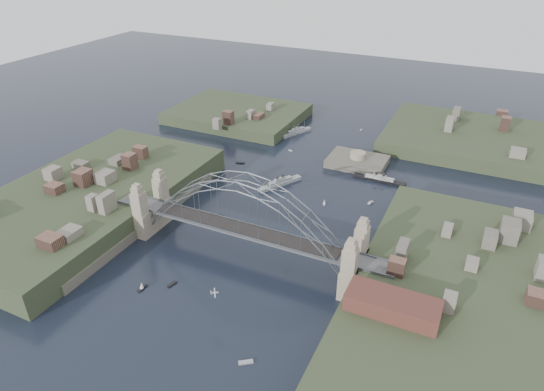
{
  "coord_description": "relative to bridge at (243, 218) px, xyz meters",
  "views": [
    {
      "loc": [
        53.7,
        -94.88,
        80.86
      ],
      "look_at": [
        0.0,
        18.0,
        10.0
      ],
      "focal_mm": 31.33,
      "sensor_mm": 36.0,
      "label": 1
    }
  ],
  "objects": [
    {
      "name": "ground",
      "position": [
        0.0,
        0.0,
        -12.32
      ],
      "size": [
        500.0,
        500.0,
        0.0
      ],
      "primitive_type": "plane",
      "color": "black",
      "rests_on": "ground"
    },
    {
      "name": "finger_pier",
      "position": [
        39.0,
        -28.0,
        -11.62
      ],
      "size": [
        4.0,
        22.0,
        1.4
      ],
      "primitive_type": "cube",
      "color": "#535355",
      "rests_on": "ground"
    },
    {
      "name": "small_boat_d",
      "position": [
        24.68,
        43.43,
        -12.04
      ],
      "size": [
        1.68,
        2.5,
        1.43
      ],
      "color": "#BABAB5",
      "rests_on": "ground"
    },
    {
      "name": "small_boat_f",
      "position": [
        -5.37,
        48.28,
        -12.02
      ],
      "size": [
        1.46,
        1.13,
        1.43
      ],
      "color": "#BABAB5",
      "rests_on": "ground"
    },
    {
      "name": "naval_cruiser_far",
      "position": [
        -21.93,
        89.32,
        -11.46
      ],
      "size": [
        9.12,
        15.86,
        5.56
      ],
      "color": "#9BA0A3",
      "rests_on": "ground"
    },
    {
      "name": "shore_east",
      "position": [
        57.32,
        0.0,
        -10.35
      ],
      "size": [
        50.5,
        90.0,
        12.0
      ],
      "color": "#303C23",
      "rests_on": "ground"
    },
    {
      "name": "small_boat_e",
      "position": [
        -29.89,
        51.89,
        -12.17
      ],
      "size": [
        3.57,
        2.05,
        0.45
      ],
      "color": "#BABAB5",
      "rests_on": "ground"
    },
    {
      "name": "small_boat_c",
      "position": [
        -10.8,
        -19.74,
        -12.17
      ],
      "size": [
        1.51,
        2.86,
        0.45
      ],
      "color": "#BABAB5",
      "rests_on": "ground"
    },
    {
      "name": "small_boat_k",
      "position": [
        3.29,
        106.12,
        -12.17
      ],
      "size": [
        0.82,
        1.77,
        0.45
      ],
      "color": "#BABAB5",
      "rests_on": "ground"
    },
    {
      "name": "small_boat_i",
      "position": [
        29.55,
        12.47,
        -12.17
      ],
      "size": [
        2.84,
        1.74,
        0.45
      ],
      "color": "#BABAB5",
      "rests_on": "ground"
    },
    {
      "name": "small_boat_a",
      "position": [
        -16.93,
        14.63,
        -12.17
      ],
      "size": [
        2.2,
        0.96,
        0.45
      ],
      "color": "#BABAB5",
      "rests_on": "ground"
    },
    {
      "name": "small_boat_b",
      "position": [
        10.88,
        35.82,
        -11.38
      ],
      "size": [
        1.32,
        2.1,
        2.38
      ],
      "color": "#BABAB5",
      "rests_on": "ground"
    },
    {
      "name": "naval_cruiser_near",
      "position": [
        -8.25,
        41.99,
        -11.48
      ],
      "size": [
        10.6,
        17.06,
        5.41
      ],
      "color": "#9BA0A3",
      "rests_on": "ground"
    },
    {
      "name": "ocean_liner",
      "position": [
        23.26,
        60.3,
        -11.6
      ],
      "size": [
        18.99,
        2.77,
        4.66
      ],
      "color": "black",
      "rests_on": "ground"
    },
    {
      "name": "shore_west",
      "position": [
        -57.32,
        0.0,
        -10.35
      ],
      "size": [
        50.5,
        90.0,
        12.0
      ],
      "color": "#303C23",
      "rests_on": "ground"
    },
    {
      "name": "fort_island",
      "position": [
        12.0,
        70.0,
        -12.66
      ],
      "size": [
        22.0,
        16.0,
        9.4
      ],
      "color": "#534F43",
      "rests_on": "ground"
    },
    {
      "name": "small_boat_h",
      "position": [
        -16.77,
        71.11,
        -12.17
      ],
      "size": [
        1.85,
        1.19,
        0.45
      ],
      "color": "#BABAB5",
      "rests_on": "ground"
    },
    {
      "name": "headland_ne",
      "position": [
        50.0,
        110.0,
        -11.57
      ],
      "size": [
        70.0,
        55.0,
        9.5
      ],
      "primitive_type": "cube",
      "color": "#303C23",
      "rests_on": "ground"
    },
    {
      "name": "small_boat_g",
      "position": [
        18.49,
        -33.83,
        -12.17
      ],
      "size": [
        3.16,
        2.69,
        0.45
      ],
      "color": "#BABAB5",
      "rests_on": "ground"
    },
    {
      "name": "wharf_shed",
      "position": [
        44.0,
        -14.0,
        -2.32
      ],
      "size": [
        20.0,
        8.0,
        4.0
      ],
      "primitive_type": "cube",
      "color": "#592D26",
      "rests_on": "shore_east"
    },
    {
      "name": "small_boat_j",
      "position": [
        -16.79,
        -24.27,
        -11.57
      ],
      "size": [
        1.09,
        3.01,
        2.38
      ],
      "color": "#BABAB5",
      "rests_on": "ground"
    },
    {
      "name": "small_boat_l",
      "position": [
        -37.02,
        24.08,
        -12.17
      ],
      "size": [
        1.06,
        2.32,
        0.45
      ],
      "color": "#BABAB5",
      "rests_on": "ground"
    },
    {
      "name": "headland_nw",
      "position": [
        -55.0,
        95.0,
        -11.82
      ],
      "size": [
        60.0,
        45.0,
        9.0
      ],
      "primitive_type": "cube",
      "color": "#303C23",
      "rests_on": "ground"
    },
    {
      "name": "bridge",
      "position": [
        0.0,
        0.0,
        0.0
      ],
      "size": [
        84.0,
        13.8,
        24.6
      ],
      "color": "#535355",
      "rests_on": "ground"
    },
    {
      "name": "aeroplane",
      "position": [
        5.92,
        -25.41,
        -4.27
      ],
      "size": [
        2.14,
        2.94,
        0.49
      ],
      "color": "silver"
    }
  ]
}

